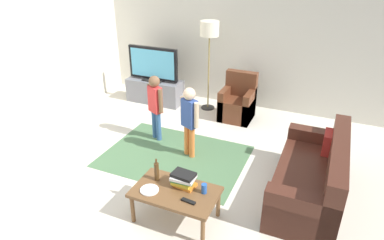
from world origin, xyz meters
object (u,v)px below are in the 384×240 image
tv_stand (155,91)px  couch (315,179)px  child_center (189,116)px  plate (149,190)px  armchair (238,104)px  soda_can (204,189)px  child_near_tv (155,102)px  tv_remote (188,201)px  coffee_table (176,194)px  bottle (157,171)px  book_stack (183,179)px  floor_lamp (209,34)px  tv (153,64)px

tv_stand → couch: bearing=-29.6°
child_center → plate: child_center is taller
couch → plate: 2.13m
plate → couch: bearing=34.4°
armchair → soda_can: bearing=-81.0°
child_near_tv → plate: size_ratio=5.22×
armchair → tv_remote: armchair is taller
coffee_table → plate: size_ratio=4.55×
bottle → soda_can: 0.62m
bottle → tv_remote: bottle is taller
coffee_table → child_center: bearing=107.6°
book_stack → armchair: bearing=93.7°
soda_can → plate: 0.64m
bottle → soda_can: bearing=0.0°
tv_stand → child_near_tv: size_ratio=1.05×
couch → armchair: bearing=129.9°
coffee_table → bottle: size_ratio=3.36×
armchair → child_center: bearing=-100.3°
bottle → tv_remote: 0.58m
child_center → book_stack: size_ratio=3.86×
coffee_table → plate: 0.31m
armchair → coffee_table: armchair is taller
coffee_table → floor_lamp: bearing=104.6°
bottle → floor_lamp: bearing=99.8°
plate → child_near_tv: bearing=117.0°
tv → plate: bearing=-61.4°
coffee_table → couch: bearing=36.3°
bottle → tv_stand: bearing=119.9°
bottle → soda_can: bottle is taller
couch → child_center: size_ratio=1.56×
child_near_tv → soda_can: size_ratio=9.56×
bottle → tv_remote: size_ratio=1.75×
tv_stand → couch: (3.47, -1.97, 0.05)m
child_near_tv → child_center: 0.79m
couch → bottle: (-1.77, -0.98, 0.26)m
couch → child_near_tv: size_ratio=1.57×
book_stack → bottle: 0.35m
bottle → soda_can: size_ratio=2.48×
armchair → book_stack: armchair is taller
couch → book_stack: size_ratio=6.04×
coffee_table → tv_remote: 0.26m
floor_lamp → plate: size_ratio=8.09×
child_near_tv → soda_can: child_near_tv is taller
bottle → armchair: bearing=86.9°
tv_stand → plate: tv_stand is taller
child_near_tv → bottle: size_ratio=3.85×
tv_stand → bottle: bearing=-60.1°
armchair → child_center: (-0.30, -1.64, 0.39)m
tv_stand → armchair: armchair is taller
coffee_table → soda_can: 0.35m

